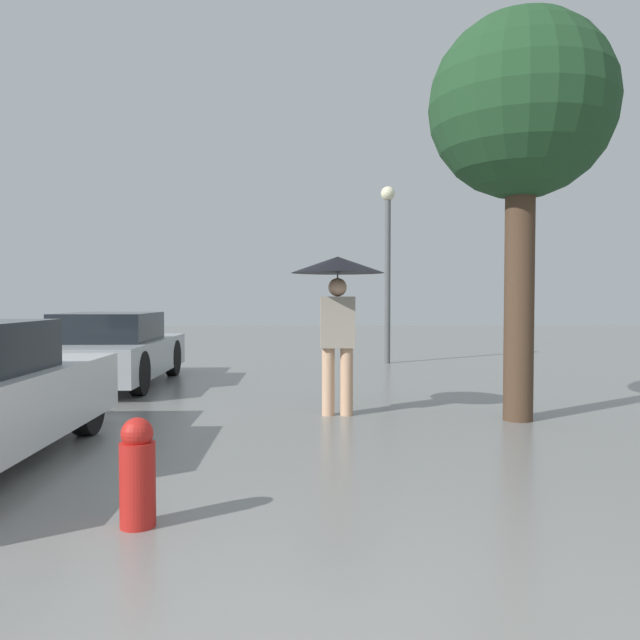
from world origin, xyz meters
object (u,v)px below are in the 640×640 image
(parked_car_farthest, at_px, (112,351))
(street_lamp, at_px, (388,252))
(fire_hydrant, at_px, (137,473))
(tree, at_px, (521,112))
(pedestrian, at_px, (338,288))

(parked_car_farthest, xyz_separation_m, street_lamp, (4.95, 3.22, 1.86))
(street_lamp, xyz_separation_m, fire_hydrant, (-2.88, -9.60, -2.08))
(fire_hydrant, bearing_deg, street_lamp, 73.32)
(tree, xyz_separation_m, street_lamp, (-0.65, 6.34, -1.13))
(pedestrian, distance_m, tree, 2.91)
(parked_car_farthest, xyz_separation_m, tree, (5.61, -3.12, 2.98))
(tree, xyz_separation_m, fire_hydrant, (-3.53, -3.27, -3.20))
(street_lamp, bearing_deg, parked_car_farthest, -146.98)
(pedestrian, distance_m, parked_car_farthest, 4.59)
(pedestrian, distance_m, fire_hydrant, 4.08)
(pedestrian, xyz_separation_m, parked_car_farthest, (-3.53, 2.76, -0.99))
(parked_car_farthest, height_order, street_lamp, street_lamp)
(tree, relative_size, fire_hydrant, 6.85)
(parked_car_farthest, relative_size, street_lamp, 1.00)
(pedestrian, xyz_separation_m, street_lamp, (1.43, 5.98, 0.87))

